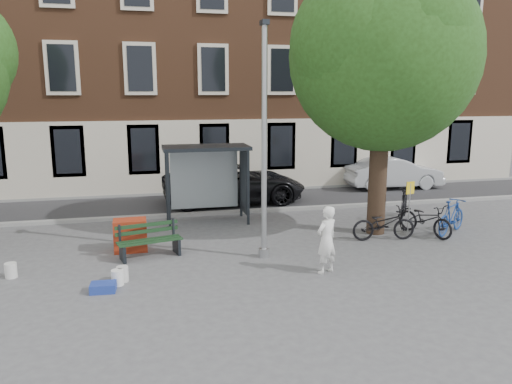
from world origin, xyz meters
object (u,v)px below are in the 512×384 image
at_px(car_silver, 394,173).
at_px(lamppost, 264,154).
at_px(bike_c, 426,219).
at_px(red_stand, 130,235).
at_px(painter, 326,240).
at_px(bike_d, 404,204).
at_px(car_dark, 234,183).
at_px(bike_a, 384,224).
at_px(notice_sign, 410,198).
at_px(bike_b, 451,217).
at_px(bench, 149,242).
at_px(bus_shelter, 217,166).

bearing_deg(car_silver, lamppost, 136.93).
bearing_deg(bike_c, red_stand, 155.98).
bearing_deg(painter, bike_d, -162.75).
bearing_deg(car_dark, bike_a, -152.81).
relative_size(car_dark, notice_sign, 3.36).
xyz_separation_m(bike_b, red_stand, (-9.77, 0.48, -0.10)).
bearing_deg(bench, bike_c, -12.13).
bearing_deg(car_dark, painter, -176.77).
relative_size(bus_shelter, red_stand, 3.17).
bearing_deg(painter, bike_b, 178.88).
height_order(bench, bike_a, bike_a).
relative_size(bus_shelter, car_silver, 0.65).
xyz_separation_m(bike_d, notice_sign, (-0.83, -1.77, 0.62)).
bearing_deg(notice_sign, bike_d, 53.49).
bearing_deg(bike_d, lamppost, 60.76).
distance_m(bus_shelter, car_dark, 3.20).
relative_size(bench, car_dark, 0.31).
distance_m(bike_a, notice_sign, 1.23).
bearing_deg(lamppost, painter, -51.17).
bearing_deg(bike_b, bike_d, -16.37).
height_order(bike_a, bike_c, bike_c).
xyz_separation_m(car_dark, red_stand, (-3.98, -5.52, -0.34)).
height_order(bike_a, car_dark, car_dark).
relative_size(bus_shelter, car_dark, 0.50).
xyz_separation_m(painter, car_silver, (6.99, 9.69, -0.12)).
distance_m(bike_a, red_stand, 7.41).
xyz_separation_m(painter, bike_d, (4.49, 4.27, -0.28)).
xyz_separation_m(bench, bike_d, (8.68, 2.04, 0.16)).
relative_size(bench, bike_c, 0.93).
relative_size(painter, bench, 0.94).
height_order(bus_shelter, bike_a, bus_shelter).
height_order(car_dark, red_stand, car_dark).
bearing_deg(bus_shelter, bike_d, -11.88).
height_order(bus_shelter, red_stand, bus_shelter).
height_order(bench, red_stand, red_stand).
height_order(bench, notice_sign, notice_sign).
bearing_deg(car_silver, notice_sign, 156.98).
xyz_separation_m(lamppost, bike_b, (6.27, 0.90, -2.23)).
bearing_deg(bike_a, bus_shelter, 59.52).
xyz_separation_m(bus_shelter, painter, (1.81, -5.60, -1.08)).
distance_m(bike_c, notice_sign, 0.88).
distance_m(bench, bike_a, 6.87).
bearing_deg(car_silver, bike_d, 157.10).
distance_m(painter, car_silver, 11.95).
distance_m(lamppost, bike_a, 4.56).
bearing_deg(bike_c, car_silver, 47.70).
bearing_deg(bike_c, lamppost, 168.69).
relative_size(red_stand, notice_sign, 0.53).
height_order(bike_a, notice_sign, notice_sign).
distance_m(lamppost, painter, 2.73).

